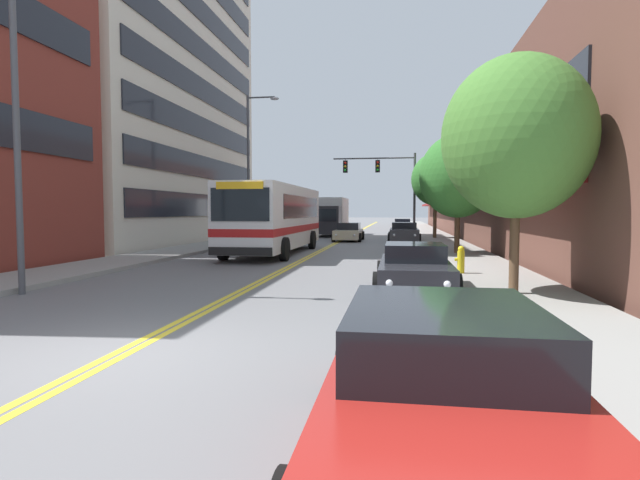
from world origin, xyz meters
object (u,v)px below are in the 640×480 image
at_px(car_white_parked_left_near, 283,231).
at_px(street_tree_right_near, 517,137).
at_px(car_charcoal_parked_right_mid, 415,269).
at_px(box_truck, 331,216).
at_px(traffic_signal_mast, 386,178).
at_px(fire_hydrant, 461,260).
at_px(street_lamp_left_near, 23,92).
at_px(street_tree_right_far, 435,179).
at_px(car_champagne_moving_lead, 349,232).
at_px(city_bus, 276,216).
at_px(car_red_parked_right_foreground, 445,392).
at_px(car_dark_grey_parked_right_far, 404,233).
at_px(street_lamp_left_far, 252,158).
at_px(car_navy_parked_right_end, 402,226).
at_px(street_tree_right_mid, 458,176).

bearing_deg(car_white_parked_left_near, street_tree_right_near, -64.78).
bearing_deg(car_charcoal_parked_right_mid, box_truck, 101.80).
bearing_deg(traffic_signal_mast, fire_hydrant, -82.57).
height_order(street_lamp_left_near, fire_hydrant, street_lamp_left_near).
height_order(box_truck, street_lamp_left_near, street_lamp_left_near).
xyz_separation_m(car_white_parked_left_near, box_truck, (2.58, 6.90, 1.02)).
relative_size(street_lamp_left_near, street_tree_right_far, 1.40).
bearing_deg(car_champagne_moving_lead, box_truck, 107.02).
bearing_deg(box_truck, city_bus, -90.89).
distance_m(city_bus, car_red_parked_right_foreground, 21.06).
xyz_separation_m(city_bus, box_truck, (0.29, 18.40, -0.22)).
distance_m(city_bus, street_tree_right_near, 14.85).
xyz_separation_m(car_dark_grey_parked_right_far, car_champagne_moving_lead, (-3.84, 1.57, -0.05)).
height_order(car_red_parked_right_foreground, street_lamp_left_far, street_lamp_left_far).
height_order(car_charcoal_parked_right_mid, traffic_signal_mast, traffic_signal_mast).
bearing_deg(box_truck, fire_hydrant, -73.86).
bearing_deg(car_champagne_moving_lead, car_dark_grey_parked_right_far, -22.23).
distance_m(car_charcoal_parked_right_mid, street_tree_right_near, 4.01).
distance_m(car_red_parked_right_foreground, street_lamp_left_far, 28.32).
bearing_deg(street_lamp_left_far, car_champagne_moving_lead, 39.72).
bearing_deg(car_red_parked_right_foreground, car_dark_grey_parked_right_far, 89.95).
xyz_separation_m(car_charcoal_parked_right_mid, car_dark_grey_parked_right_far, (-0.03, 20.39, 0.05)).
distance_m(street_lamp_left_far, fire_hydrant, 18.71).
bearing_deg(box_truck, car_champagne_moving_lead, -72.98).
xyz_separation_m(car_champagne_moving_lead, fire_hydrant, (5.38, -19.02, -0.01)).
relative_size(street_lamp_left_far, fire_hydrant, 10.85).
relative_size(car_charcoal_parked_right_mid, street_tree_right_near, 0.80).
xyz_separation_m(car_navy_parked_right_end, street_lamp_left_far, (-9.50, -19.32, 4.77)).
bearing_deg(box_truck, street_lamp_left_far, -105.35).
distance_m(car_red_parked_right_foreground, car_champagne_moving_lead, 31.18).
relative_size(car_red_parked_right_foreground, street_lamp_left_far, 0.52).
distance_m(car_charcoal_parked_right_mid, street_lamp_left_far, 20.29).
xyz_separation_m(street_lamp_left_near, street_lamp_left_far, (0.03, 19.27, 0.38)).
bearing_deg(car_dark_grey_parked_right_far, car_white_parked_left_near, 166.11).
distance_m(car_champagne_moving_lead, street_tree_right_near, 23.81).
relative_size(box_truck, fire_hydrant, 9.00).
height_order(street_tree_right_near, street_tree_right_far, street_tree_right_far).
bearing_deg(fire_hydrant, street_lamp_left_far, 127.51).
relative_size(car_white_parked_left_near, car_charcoal_parked_right_mid, 1.10).
xyz_separation_m(city_bus, street_lamp_left_near, (-3.08, -13.04, 3.15)).
distance_m(traffic_signal_mast, street_lamp_left_far, 11.13).
height_order(traffic_signal_mast, fire_hydrant, traffic_signal_mast).
distance_m(street_tree_right_mid, street_tree_right_far, 13.41).
height_order(car_dark_grey_parked_right_far, fire_hydrant, car_dark_grey_parked_right_far).
distance_m(street_lamp_left_near, fire_hydrant, 12.87).
height_order(city_bus, street_tree_right_mid, street_tree_right_mid).
distance_m(car_red_parked_right_foreground, street_lamp_left_near, 12.56).
bearing_deg(street_tree_right_far, car_dark_grey_parked_right_far, -121.10).
bearing_deg(car_dark_grey_parked_right_far, street_lamp_left_near, -112.99).
xyz_separation_m(car_dark_grey_parked_right_far, street_lamp_left_far, (-9.47, -3.11, 4.75)).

